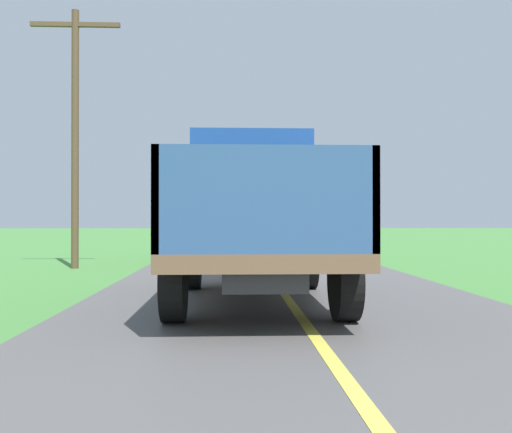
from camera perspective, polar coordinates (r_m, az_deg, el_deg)
The scene contains 3 objects.
banana_truck_near at distance 9.40m, azimuth -0.32°, elevation 0.56°, with size 2.38×5.82×2.80m.
banana_truck_far at distance 19.75m, azimuth -1.70°, elevation 0.05°, with size 2.38×5.81×2.80m.
utility_pole_roadside at distance 16.63m, azimuth -17.63°, elevation 8.57°, with size 2.44×0.20×7.12m.
Camera 1 is at (-0.89, 2.26, 1.32)m, focal length 40.01 mm.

